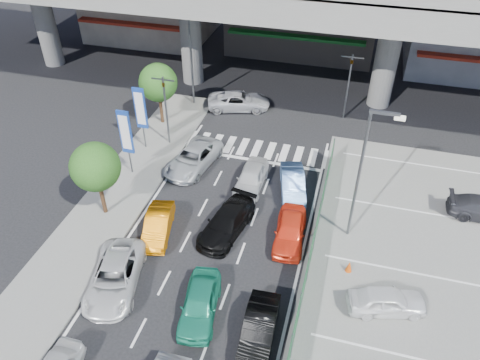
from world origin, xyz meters
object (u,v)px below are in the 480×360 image
(tree_far, at_px, (158,83))
(sedan_white_mid_left, at_px, (115,277))
(taxi_teal_mid, at_px, (200,303))
(traffic_cone, at_px, (349,266))
(tree_near, at_px, (95,167))
(traffic_light_left, at_px, (164,94))
(hatch_black_mid_right, at_px, (259,330))
(street_lamp_left, at_px, (193,48))
(taxi_orange_right, at_px, (290,231))
(parked_sedan_white, at_px, (387,301))
(signboard_far, at_px, (141,110))
(kei_truck_front_right, at_px, (293,183))
(wagon_silver_front_left, at_px, (193,158))
(sedan_black_mid, at_px, (227,223))
(taxi_orange_left, at_px, (158,225))
(signboard_near, at_px, (126,134))
(sedan_white_front_mid, at_px, (251,178))
(traffic_light_right, at_px, (350,71))
(crossing_wagon_silver, at_px, (239,101))
(street_lamp_right, at_px, (364,167))

(tree_far, distance_m, sedan_white_mid_left, 16.03)
(taxi_teal_mid, bearing_deg, traffic_cone, 25.50)
(tree_far, height_order, sedan_white_mid_left, tree_far)
(taxi_teal_mid, bearing_deg, sedan_white_mid_left, 166.58)
(tree_near, distance_m, sedan_white_mid_left, 6.35)
(traffic_light_left, height_order, hatch_black_mid_right, traffic_light_left)
(street_lamp_left, bearing_deg, taxi_orange_right, -52.35)
(sedan_white_mid_left, distance_m, traffic_cone, 11.83)
(hatch_black_mid_right, bearing_deg, taxi_orange_right, 85.60)
(traffic_light_left, height_order, parked_sedan_white, traffic_light_left)
(signboard_far, relative_size, kei_truck_front_right, 1.17)
(hatch_black_mid_right, bearing_deg, parked_sedan_white, 26.84)
(wagon_silver_front_left, bearing_deg, sedan_black_mid, -43.66)
(taxi_orange_left, bearing_deg, signboard_near, 116.91)
(sedan_white_front_mid, bearing_deg, signboard_near, -174.06)
(parked_sedan_white, bearing_deg, tree_near, 65.53)
(street_lamp_left, xyz_separation_m, taxi_teal_mid, (7.08, -19.18, -4.08))
(traffic_light_right, bearing_deg, signboard_near, -139.09)
(crossing_wagon_silver, distance_m, traffic_cone, 18.06)
(signboard_far, distance_m, sedan_white_front_mid, 8.91)
(traffic_light_right, height_order, sedan_black_mid, traffic_light_right)
(wagon_silver_front_left, bearing_deg, crossing_wagon_silver, 94.77)
(parked_sedan_white, bearing_deg, signboard_near, 52.78)
(street_lamp_right, distance_m, taxi_orange_left, 11.57)
(signboard_far, bearing_deg, parked_sedan_white, -30.02)
(hatch_black_mid_right, distance_m, taxi_orange_right, 6.53)
(taxi_orange_left, relative_size, traffic_cone, 5.76)
(street_lamp_left, relative_size, hatch_black_mid_right, 2.02)
(signboard_far, height_order, taxi_orange_left, signboard_far)
(street_lamp_right, relative_size, sedan_white_front_mid, 1.98)
(hatch_black_mid_right, relative_size, wagon_silver_front_left, 0.80)
(tree_far, distance_m, traffic_cone, 19.06)
(kei_truck_front_right, distance_m, traffic_cone, 6.94)
(signboard_far, xyz_separation_m, sedan_white_mid_left, (3.77, -11.79, -2.37))
(taxi_orange_right, relative_size, sedan_white_front_mid, 1.00)
(traffic_cone, bearing_deg, tree_near, 177.00)
(taxi_orange_right, distance_m, kei_truck_front_right, 4.25)
(street_lamp_right, xyz_separation_m, signboard_far, (-14.77, 4.99, -1.71))
(signboard_near, bearing_deg, street_lamp_left, 85.01)
(wagon_silver_front_left, height_order, parked_sedan_white, wagon_silver_front_left)
(kei_truck_front_right, bearing_deg, taxi_orange_left, -153.55)
(wagon_silver_front_left, height_order, sedan_white_front_mid, same)
(taxi_orange_left, bearing_deg, kei_truck_front_right, 28.18)
(signboard_far, height_order, sedan_white_mid_left, signboard_far)
(sedan_white_mid_left, height_order, traffic_cone, sedan_white_mid_left)
(signboard_far, xyz_separation_m, hatch_black_mid_right, (11.35, -12.80, -2.41))
(street_lamp_left, bearing_deg, street_lamp_right, -41.63)
(sedan_black_mid, bearing_deg, crossing_wagon_silver, 114.14)
(taxi_orange_right, bearing_deg, kei_truck_front_right, 94.12)
(sedan_white_front_mid, xyz_separation_m, crossing_wagon_silver, (-3.45, 9.52, -0.01))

